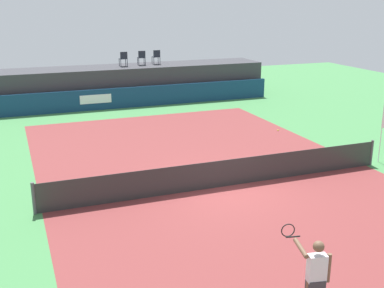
# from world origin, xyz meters

# --- Properties ---
(ground_plane) EXTENTS (48.00, 48.00, 0.00)m
(ground_plane) POSITION_xyz_m (0.00, 3.00, 0.00)
(ground_plane) COLOR #3D7A42
(court_inner) EXTENTS (12.00, 22.00, 0.00)m
(court_inner) POSITION_xyz_m (0.00, 0.00, 0.00)
(court_inner) COLOR maroon
(court_inner) RESTS_ON ground
(sponsor_wall) EXTENTS (18.00, 0.22, 1.20)m
(sponsor_wall) POSITION_xyz_m (-0.01, 13.50, 0.60)
(sponsor_wall) COLOR navy
(sponsor_wall) RESTS_ON ground
(spectator_platform) EXTENTS (18.00, 2.80, 2.20)m
(spectator_platform) POSITION_xyz_m (0.00, 15.30, 1.10)
(spectator_platform) COLOR #38383D
(spectator_platform) RESTS_ON ground
(spectator_chair_far_left) EXTENTS (0.45, 0.45, 0.89)m
(spectator_chair_far_left) POSITION_xyz_m (0.17, 15.21, 2.69)
(spectator_chair_far_left) COLOR #1E232D
(spectator_chair_far_left) RESTS_ON spectator_platform
(spectator_chair_left) EXTENTS (0.47, 0.47, 0.89)m
(spectator_chair_left) POSITION_xyz_m (1.36, 15.38, 2.69)
(spectator_chair_left) COLOR #1E232D
(spectator_chair_left) RESTS_ON spectator_platform
(spectator_chair_center) EXTENTS (0.44, 0.44, 0.89)m
(spectator_chair_center) POSITION_xyz_m (2.34, 15.45, 2.69)
(spectator_chair_center) COLOR #1E232D
(spectator_chair_center) RESTS_ON spectator_platform
(tennis_net) EXTENTS (12.40, 0.02, 0.95)m
(tennis_net) POSITION_xyz_m (0.00, 0.00, 0.47)
(tennis_net) COLOR #2D2D2D
(tennis_net) RESTS_ON ground
(net_post_near) EXTENTS (0.10, 0.10, 1.00)m
(net_post_near) POSITION_xyz_m (-6.20, 0.00, 0.50)
(net_post_near) COLOR #4C4C51
(net_post_near) RESTS_ON ground
(net_post_far) EXTENTS (0.10, 0.10, 1.00)m
(net_post_far) POSITION_xyz_m (6.20, 0.00, 0.50)
(net_post_far) COLOR #4C4C51
(net_post_far) RESTS_ON ground
(tennis_player) EXTENTS (0.57, 1.21, 1.77)m
(tennis_player) POSITION_xyz_m (-1.38, -7.19, 0.96)
(tennis_player) COLOR white
(tennis_player) RESTS_ON court_inner
(tennis_ball) EXTENTS (0.07, 0.07, 0.07)m
(tennis_ball) POSITION_xyz_m (5.48, 5.68, 0.04)
(tennis_ball) COLOR #D8EA33
(tennis_ball) RESTS_ON court_inner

